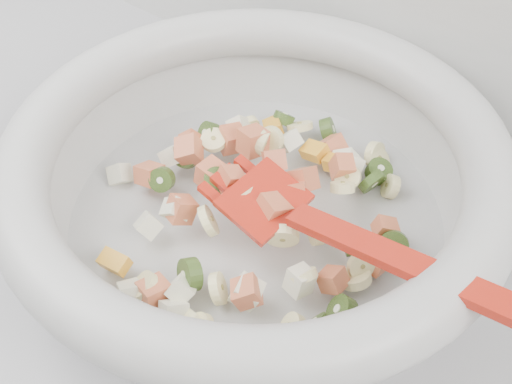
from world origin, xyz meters
The scene contains 1 object.
mixing_bowl centered at (0.16, 1.51, 0.97)m, with size 0.49×0.44×0.13m.
Camera 1 is at (0.41, 1.19, 1.36)m, focal length 45.00 mm.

